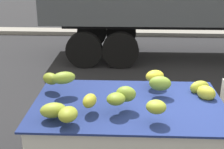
# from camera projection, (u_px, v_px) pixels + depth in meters

# --- Properties ---
(curb_strip) EXTENTS (80.00, 0.80, 0.16)m
(curb_strip) POSITION_uv_depth(u_px,v_px,m) (156.00, 33.00, 13.58)
(curb_strip) COLOR gray
(curb_strip) RESTS_ON ground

